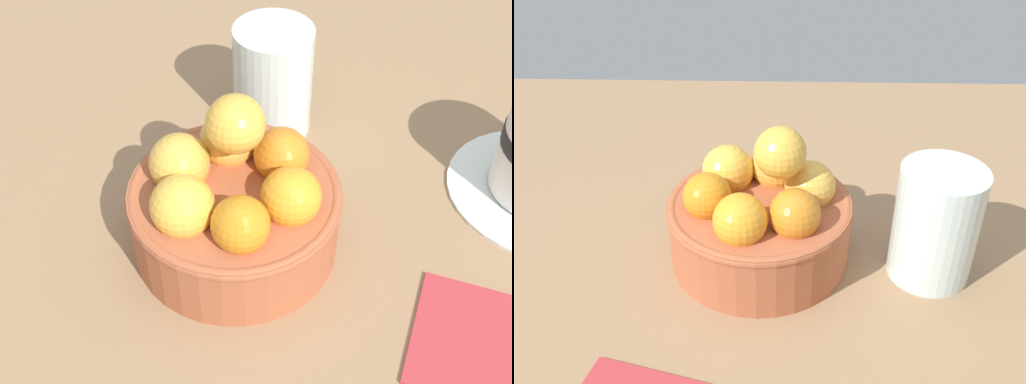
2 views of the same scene
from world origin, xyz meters
The scene contains 4 objects.
ground_plane centered at (0.00, 0.00, -2.03)cm, with size 131.77×80.74×4.06cm, color #997551.
terracotta_bowl centered at (0.06, 0.05, 4.42)cm, with size 16.16×16.16×13.02cm.
water_glass centered at (14.85, -1.76, 5.18)cm, with size 7.12×7.12×10.35cm, color silver.
folded_napkin centered at (-7.87, -18.35, 0.30)cm, with size 9.84×9.80×0.60cm, color #B23338.
Camera 1 is at (-35.55, -4.85, 42.19)cm, focal length 48.49 mm.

